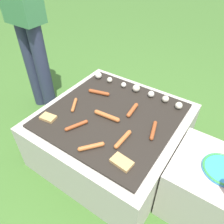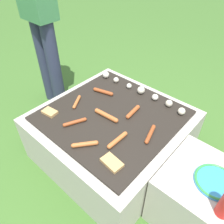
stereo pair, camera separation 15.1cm
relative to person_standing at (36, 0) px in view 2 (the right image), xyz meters
name	(u,v)px [view 2 (the right image)]	position (x,y,z in m)	size (l,w,h in m)	color
ground_plane	(112,152)	(0.92, -0.14, -0.98)	(14.00, 14.00, 0.00)	#3D6628
grill	(112,135)	(0.92, -0.14, -0.77)	(0.97, 0.97, 0.41)	#B2AA9E
side_ledge	(204,202)	(1.67, -0.19, -0.77)	(0.51, 0.45, 0.41)	#B2AA9E
person_standing	(36,0)	(0.00, 0.00, 0.00)	(0.29, 0.22, 1.71)	#2D334C
sausage_mid_right	(117,140)	(1.12, -0.31, -0.55)	(0.03, 0.17, 0.03)	#B7602D
sausage_mid_left	(75,122)	(0.80, -0.37, -0.55)	(0.08, 0.15, 0.03)	#93421E
sausage_front_left	(133,112)	(1.03, -0.04, -0.55)	(0.04, 0.16, 0.03)	#A34C23
sausage_front_right	(103,92)	(0.70, 0.00, -0.55)	(0.17, 0.07, 0.03)	#93421E
sausage_back_left	(150,134)	(1.24, -0.13, -0.55)	(0.07, 0.17, 0.03)	#93421E
sausage_back_right	(77,102)	(0.65, -0.22, -0.55)	(0.09, 0.13, 0.02)	#B7602D
sausage_back_center	(106,115)	(0.91, -0.19, -0.55)	(0.20, 0.04, 0.03)	#B7602D
sausage_front_center	(85,144)	(1.00, -0.46, -0.55)	(0.11, 0.13, 0.03)	#B7602D
bread_slice_center	(112,163)	(1.20, -0.45, -0.55)	(0.13, 0.09, 0.02)	tan
bread_slice_left	(50,112)	(0.59, -0.42, -0.55)	(0.11, 0.08, 0.02)	tan
mushroom_row	(141,91)	(0.93, 0.19, -0.54)	(0.77, 0.07, 0.06)	silver
plate_colorful	(216,181)	(1.67, -0.18, -0.56)	(0.22, 0.22, 0.02)	#338CCC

